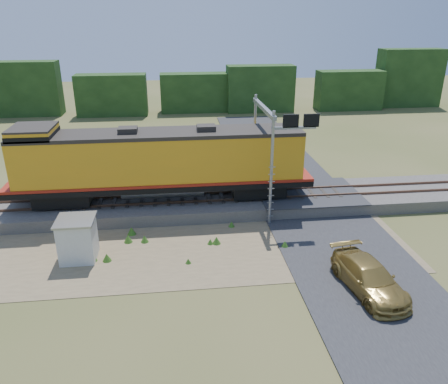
{
  "coord_description": "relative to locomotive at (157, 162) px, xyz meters",
  "views": [
    {
      "loc": [
        -2.22,
        -21.32,
        12.41
      ],
      "look_at": [
        0.7,
        3.0,
        2.4
      ],
      "focal_mm": 35.0,
      "sensor_mm": 36.0,
      "label": 1
    }
  ],
  "objects": [
    {
      "name": "dirt_shoulder",
      "position": [
        1.34,
        -5.5,
        -3.46
      ],
      "size": [
        26.0,
        8.0,
        0.03
      ],
      "primitive_type": "cube",
      "color": "#8C7754",
      "rests_on": "ground"
    },
    {
      "name": "weed_clumps",
      "position": [
        -0.16,
        -5.9,
        -3.48
      ],
      "size": [
        15.0,
        6.2,
        0.56
      ],
      "primitive_type": null,
      "color": "#36661D",
      "rests_on": "ground"
    },
    {
      "name": "ballast",
      "position": [
        3.34,
        0.0,
        -3.08
      ],
      "size": [
        70.0,
        5.0,
        0.8
      ],
      "primitive_type": "cube",
      "color": "slate",
      "rests_on": "ground"
    },
    {
      "name": "road",
      "position": [
        10.34,
        -5.26,
        -3.39
      ],
      "size": [
        7.0,
        66.0,
        0.86
      ],
      "color": "#38383A",
      "rests_on": "ground"
    },
    {
      "name": "tree_line_north",
      "position": [
        3.34,
        32.0,
        -0.41
      ],
      "size": [
        130.0,
        3.0,
        6.5
      ],
      "color": "#1A3513",
      "rests_on": "ground"
    },
    {
      "name": "signal_gantry",
      "position": [
        7.34,
        -0.67,
        1.94
      ],
      "size": [
        2.87,
        6.2,
        7.24
      ],
      "color": "gray",
      "rests_on": "ground"
    },
    {
      "name": "locomotive",
      "position": [
        0.0,
        0.0,
        0.0
      ],
      "size": [
        19.76,
        3.01,
        5.1
      ],
      "color": "black",
      "rests_on": "rails"
    },
    {
      "name": "rails",
      "position": [
        3.34,
        0.0,
        -2.6
      ],
      "size": [
        70.0,
        1.54,
        0.16
      ],
      "color": "brown",
      "rests_on": "ballast"
    },
    {
      "name": "shed",
      "position": [
        -4.23,
        -5.77,
        -2.27
      ],
      "size": [
        2.01,
        2.01,
        2.37
      ],
      "rotation": [
        0.0,
        0.0,
        -0.0
      ],
      "color": "silver",
      "rests_on": "ground"
    },
    {
      "name": "ground",
      "position": [
        3.34,
        -6.0,
        -3.48
      ],
      "size": [
        140.0,
        140.0,
        0.0
      ],
      "primitive_type": "plane",
      "color": "#475123",
      "rests_on": "ground"
    },
    {
      "name": "car",
      "position": [
        10.13,
        -10.53,
        -2.75
      ],
      "size": [
        2.69,
        5.21,
        1.45
      ],
      "primitive_type": "imported",
      "rotation": [
        0.0,
        0.0,
        0.14
      ],
      "color": "#A4853C",
      "rests_on": "ground"
    }
  ]
}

